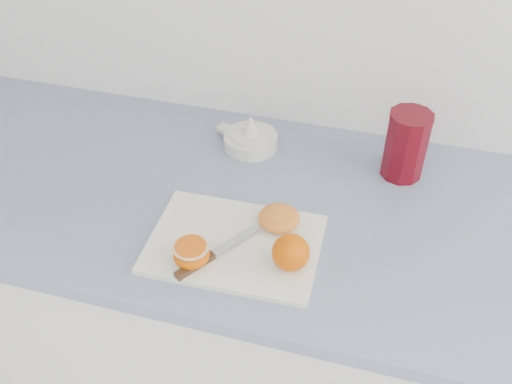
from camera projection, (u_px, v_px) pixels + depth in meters
counter at (284, 335)px, 1.45m from camera, size 2.52×0.64×0.89m
cutting_board at (235, 244)px, 1.07m from camera, size 0.32×0.23×0.01m
whole_orange at (291, 252)px, 0.99m from camera, size 0.07×0.07×0.07m
half_orange at (191, 254)px, 1.01m from camera, size 0.07×0.07×0.04m
squeezed_shell at (279, 218)px, 1.09m from camera, size 0.08×0.08×0.03m
paring_knife at (203, 261)px, 1.02m from camera, size 0.11×0.17×0.01m
citrus_juicer at (250, 138)px, 1.30m from camera, size 0.15×0.12×0.08m
red_tumbler at (405, 147)px, 1.19m from camera, size 0.09×0.09×0.15m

